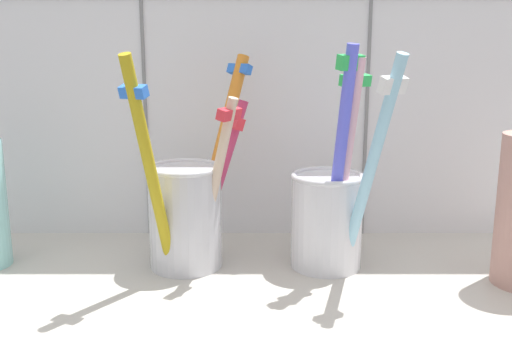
% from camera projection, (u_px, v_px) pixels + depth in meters
% --- Properties ---
extents(counter_slab, '(0.64, 0.22, 0.02)m').
position_uv_depth(counter_slab, '(256.00, 287.00, 0.48)').
color(counter_slab, '#BCB7AD').
rests_on(counter_slab, ground).
extents(tile_wall_back, '(0.64, 0.02, 0.45)m').
position_uv_depth(tile_wall_back, '(256.00, 24.00, 0.55)').
color(tile_wall_back, white).
rests_on(tile_wall_back, ground).
extents(toothbrush_cup_left, '(0.09, 0.14, 0.18)m').
position_uv_depth(toothbrush_cup_left, '(188.00, 207.00, 0.48)').
color(toothbrush_cup_left, silver).
rests_on(toothbrush_cup_left, counter_slab).
extents(toothbrush_cup_right, '(0.08, 0.10, 0.19)m').
position_uv_depth(toothbrush_cup_right, '(330.00, 210.00, 0.48)').
color(toothbrush_cup_right, silver).
rests_on(toothbrush_cup_right, counter_slab).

